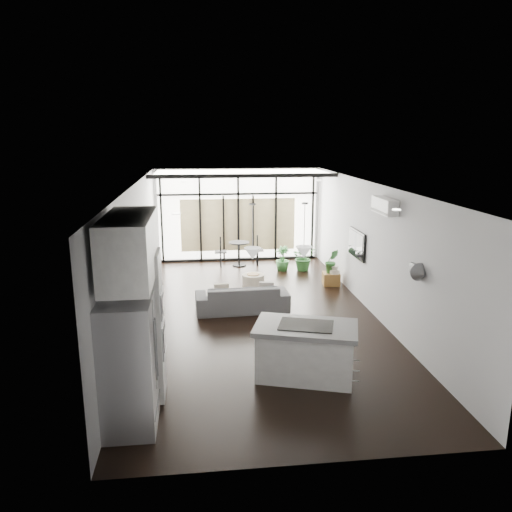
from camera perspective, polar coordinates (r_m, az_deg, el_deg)
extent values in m
cube|color=black|center=(10.80, 0.19, -6.83)|extent=(5.00, 10.00, 0.00)
cube|color=white|center=(10.16, 0.20, 8.12)|extent=(5.00, 10.00, 0.00)
cube|color=silver|center=(10.40, -13.61, 0.03)|extent=(0.02, 10.00, 2.80)
cube|color=silver|center=(10.97, 13.27, 0.75)|extent=(0.02, 10.00, 2.80)
cube|color=silver|center=(15.28, -2.07, 4.73)|extent=(5.00, 0.02, 2.80)
cube|color=silver|center=(5.71, 6.35, -11.20)|extent=(5.00, 0.02, 2.80)
cube|color=black|center=(15.16, -2.03, 4.66)|extent=(5.00, 0.20, 2.80)
cube|color=white|center=(14.13, -1.78, 9.59)|extent=(4.70, 1.90, 0.06)
cube|color=beige|center=(15.28, -2.04, 3.59)|extent=(3.50, 0.02, 1.60)
cube|color=white|center=(8.12, 5.67, -10.78)|extent=(1.81, 1.39, 0.87)
cube|color=black|center=(7.95, 5.75, -7.86)|extent=(0.97, 0.79, 0.01)
cube|color=#96969A|center=(6.82, -14.44, -12.03)|extent=(0.69, 0.86, 1.77)
cube|color=white|center=(7.44, -12.83, -7.85)|extent=(0.57, 0.60, 2.21)
cube|color=white|center=(6.76, -14.23, 0.92)|extent=(0.62, 1.75, 0.86)
cone|color=white|center=(7.64, -0.39, 0.28)|extent=(0.26, 0.26, 0.18)
cone|color=white|center=(7.77, 5.48, 0.44)|extent=(0.26, 0.26, 0.18)
imported|color=#4D4D4F|center=(10.99, -1.60, -4.28)|extent=(2.06, 0.68, 0.79)
cube|color=brown|center=(11.01, -1.15, -5.31)|extent=(1.29, 0.70, 0.40)
cylinder|color=beige|center=(12.34, -0.32, -3.10)|extent=(0.68, 0.68, 0.44)
cube|color=brown|center=(13.05, 8.57, -2.59)|extent=(0.46, 0.46, 0.32)
imported|color=#2C662D|center=(14.30, 5.46, -0.46)|extent=(0.92, 0.96, 0.60)
imported|color=#2C662D|center=(14.24, 3.04, -0.89)|extent=(0.74, 0.81, 0.40)
imported|color=#2C662D|center=(12.97, 8.62, -1.32)|extent=(0.35, 0.63, 0.28)
cylinder|color=beige|center=(12.98, 8.94, -2.22)|extent=(0.29, 0.29, 0.52)
cube|color=black|center=(14.71, -1.94, 0.40)|extent=(1.71, 0.81, 0.80)
cube|color=black|center=(11.90, 11.45, 1.36)|extent=(0.05, 1.10, 0.65)
cube|color=white|center=(10.00, 14.50, 5.57)|extent=(0.22, 0.90, 0.30)
cube|color=black|center=(9.88, -13.82, 0.19)|extent=(0.04, 0.70, 0.90)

